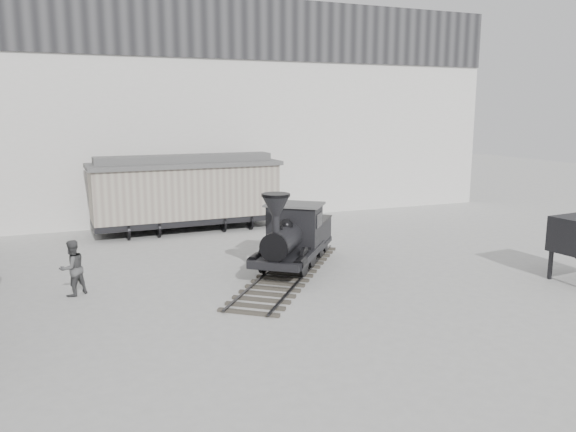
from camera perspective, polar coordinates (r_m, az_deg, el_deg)
name	(u,v)px	position (r m, az deg, el deg)	size (l,w,h in m)	color
ground	(306,312)	(15.83, 1.81, -9.69)	(90.00, 90.00, 0.00)	#9E9E9B
north_wall	(187,110)	(29.19, -10.20, 10.57)	(34.00, 2.51, 11.00)	silver
locomotive	(292,240)	(19.51, 0.45, -2.48)	(6.45, 7.60, 2.91)	#3D3830
boxcar	(186,191)	(26.28, -10.32, 2.49)	(8.70, 2.90, 3.54)	black
visitor_b	(72,268)	(18.10, -21.07, -4.95)	(0.83, 0.65, 1.71)	#494A4B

